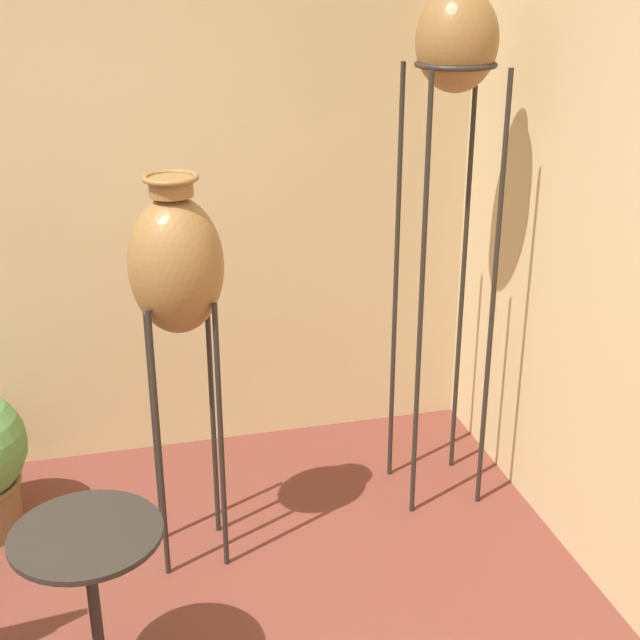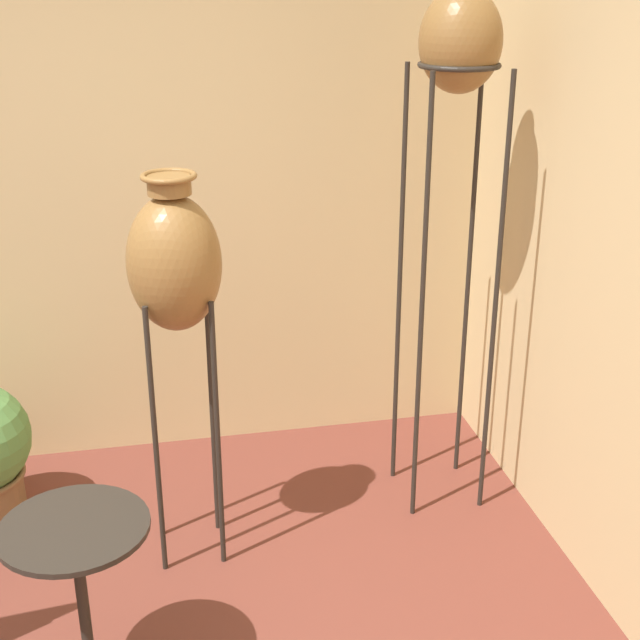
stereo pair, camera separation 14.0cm
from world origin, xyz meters
TOP-DOWN VIEW (x-y plane):
  - vase_stand_tall at (1.76, 1.46)m, footprint 0.32×0.32m
  - vase_stand_medium at (0.68, 1.26)m, footprint 0.33×0.33m
  - side_table at (0.32, 0.56)m, footprint 0.45×0.45m

SIDE VIEW (x-z plane):
  - side_table at x=0.32m, z-range 0.14..0.78m
  - vase_stand_medium at x=0.68m, z-range 0.42..1.93m
  - vase_stand_tall at x=1.76m, z-range 0.75..2.91m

